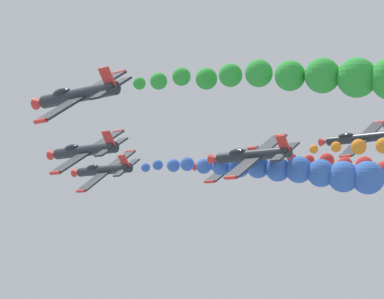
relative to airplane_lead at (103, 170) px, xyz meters
name	(u,v)px	position (x,y,z in m)	size (l,w,h in m)	color
airplane_lead	(103,170)	(0.00, 0.00, 0.00)	(8.09, 10.35, 5.70)	#23282D
smoke_trail_lead	(302,172)	(4.84, -25.42, -1.45)	(9.73, 26.35, 4.52)	blue
airplane_left_inner	(84,151)	(-11.58, -10.71, 0.53)	(8.38, 10.35, 5.24)	#23282D
airplane_right_inner	(228,163)	(10.09, -10.99, 0.78)	(8.44, 10.35, 5.12)	#23282D
airplane_left_outer	(251,155)	(0.31, -22.50, 0.14)	(8.35, 10.35, 5.29)	#23282D
airplane_right_outer	(77,95)	(-22.21, -22.88, 3.15)	(8.29, 10.35, 5.39)	#23282D
airplane_trailing	(359,138)	(21.61, -21.88, 3.92)	(8.32, 10.35, 5.33)	#23282D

